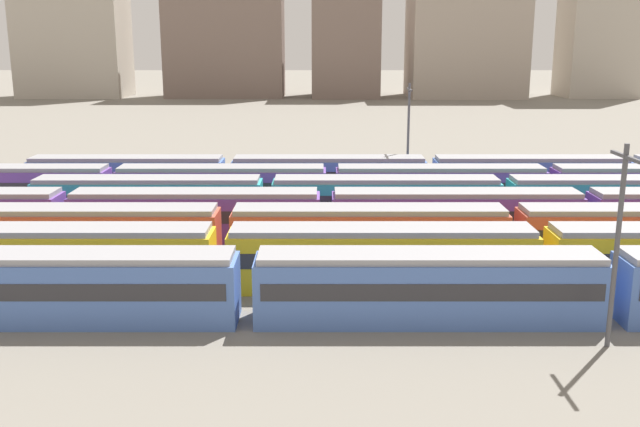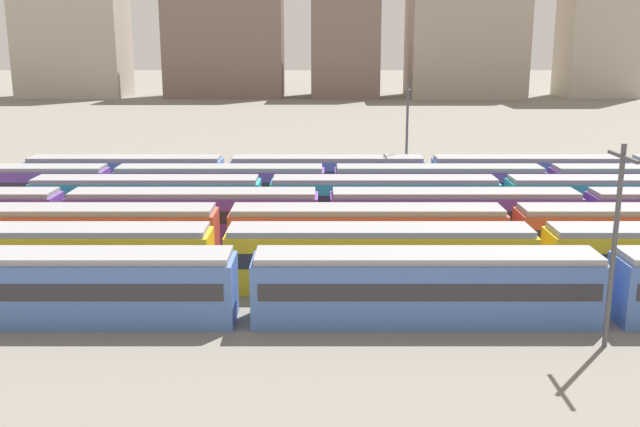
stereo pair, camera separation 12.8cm
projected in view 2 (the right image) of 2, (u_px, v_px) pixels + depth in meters
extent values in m
plane|color=slate|center=(110.00, 240.00, 53.11)|extent=(600.00, 600.00, 0.00)
cube|color=#4C70BC|center=(62.00, 290.00, 37.54)|extent=(18.00, 3.00, 3.40)
cube|color=#2D2D33|center=(61.00, 283.00, 37.45)|extent=(17.20, 3.06, 0.90)
cube|color=#939399|center=(59.00, 256.00, 37.10)|extent=(17.60, 2.70, 0.35)
cube|color=#4C70BC|center=(426.00, 290.00, 37.54)|extent=(18.00, 3.00, 3.40)
cube|color=#2D2D33|center=(426.00, 283.00, 37.45)|extent=(17.20, 3.06, 0.90)
cube|color=#939399|center=(427.00, 256.00, 37.10)|extent=(17.60, 2.70, 0.35)
cube|color=yellow|center=(59.00, 260.00, 42.60)|extent=(18.00, 3.00, 3.40)
cube|color=#2D2D33|center=(58.00, 254.00, 42.50)|extent=(17.20, 3.06, 0.90)
cube|color=#939399|center=(56.00, 230.00, 42.16)|extent=(17.60, 2.70, 0.35)
cube|color=yellow|center=(379.00, 260.00, 42.60)|extent=(18.00, 3.00, 3.40)
cube|color=#2D2D33|center=(379.00, 254.00, 42.50)|extent=(17.20, 3.06, 0.90)
cube|color=#939399|center=(380.00, 230.00, 42.16)|extent=(17.60, 2.70, 0.35)
cube|color=#BC4C38|center=(80.00, 237.00, 47.65)|extent=(18.00, 3.00, 3.40)
cube|color=#2D2D33|center=(80.00, 231.00, 47.56)|extent=(17.20, 3.06, 0.90)
cube|color=#939399|center=(78.00, 209.00, 47.21)|extent=(17.60, 2.70, 0.35)
cube|color=#BC4C38|center=(367.00, 237.00, 47.65)|extent=(18.00, 3.00, 3.40)
cube|color=#2D2D33|center=(367.00, 231.00, 47.56)|extent=(17.20, 3.06, 0.90)
cube|color=#939399|center=(367.00, 209.00, 47.21)|extent=(17.60, 2.70, 0.35)
cube|color=#6B429E|center=(195.00, 218.00, 52.71)|extent=(18.00, 3.00, 3.40)
cube|color=#2D2D33|center=(194.00, 213.00, 52.61)|extent=(17.20, 3.06, 0.90)
cube|color=#939399|center=(194.00, 193.00, 52.27)|extent=(17.60, 2.70, 0.35)
cube|color=#6B429E|center=(454.00, 218.00, 52.71)|extent=(18.00, 3.00, 3.40)
cube|color=#2D2D33|center=(454.00, 213.00, 52.61)|extent=(17.20, 3.06, 0.90)
cube|color=#939399|center=(455.00, 193.00, 52.27)|extent=(17.60, 2.70, 0.35)
cube|color=teal|center=(148.00, 202.00, 57.76)|extent=(18.00, 3.00, 3.40)
cube|color=#2D2D33|center=(147.00, 197.00, 57.67)|extent=(17.20, 3.06, 0.90)
cube|color=#939399|center=(146.00, 179.00, 57.32)|extent=(17.60, 2.70, 0.35)
cube|color=teal|center=(384.00, 202.00, 57.76)|extent=(18.00, 3.00, 3.40)
cube|color=#2D2D33|center=(384.00, 197.00, 57.66)|extent=(17.20, 3.06, 0.90)
cube|color=#939399|center=(384.00, 179.00, 57.32)|extent=(17.60, 2.70, 0.35)
cube|color=teal|center=(620.00, 202.00, 57.76)|extent=(18.00, 3.00, 3.40)
cube|color=#2D2D33|center=(621.00, 197.00, 57.66)|extent=(17.20, 3.06, 0.90)
cube|color=#939399|center=(623.00, 179.00, 57.32)|extent=(17.60, 2.70, 0.35)
cube|color=#6B429E|center=(4.00, 189.00, 62.82)|extent=(18.00, 3.00, 3.40)
cube|color=#2D2D33|center=(3.00, 185.00, 62.72)|extent=(17.20, 3.06, 0.90)
cube|color=#939399|center=(1.00, 168.00, 62.38)|extent=(17.60, 2.70, 0.35)
cube|color=#6B429E|center=(221.00, 189.00, 62.82)|extent=(18.00, 3.00, 3.40)
cube|color=#2D2D33|center=(221.00, 185.00, 62.72)|extent=(17.20, 3.06, 0.90)
cube|color=#939399|center=(220.00, 168.00, 62.38)|extent=(17.60, 2.70, 0.35)
cube|color=#6B429E|center=(438.00, 189.00, 62.82)|extent=(18.00, 3.00, 3.40)
cube|color=#2D2D33|center=(438.00, 185.00, 62.72)|extent=(17.20, 3.06, 0.90)
cube|color=#939399|center=(439.00, 168.00, 62.38)|extent=(17.60, 2.70, 0.35)
cube|color=#4C70BC|center=(126.00, 178.00, 67.87)|extent=(18.00, 3.00, 3.40)
cube|color=#2D2D33|center=(126.00, 174.00, 67.78)|extent=(17.20, 3.06, 0.90)
cube|color=#939399|center=(125.00, 158.00, 67.43)|extent=(17.60, 2.70, 0.35)
cube|color=#4C70BC|center=(328.00, 178.00, 67.87)|extent=(18.00, 3.00, 3.40)
cube|color=#2D2D33|center=(328.00, 174.00, 67.78)|extent=(17.20, 3.06, 0.90)
cube|color=#939399|center=(328.00, 158.00, 67.43)|extent=(17.60, 2.70, 0.35)
cube|color=#4C70BC|center=(529.00, 178.00, 67.87)|extent=(18.00, 3.00, 3.40)
cube|color=#2D2D33|center=(529.00, 174.00, 67.77)|extent=(17.20, 3.06, 0.90)
cube|color=#939399|center=(530.00, 158.00, 67.43)|extent=(17.60, 2.70, 0.35)
cylinder|color=#4C4C51|center=(407.00, 137.00, 69.97)|extent=(0.24, 0.24, 10.33)
cube|color=#47474C|center=(408.00, 89.00, 68.89)|extent=(0.16, 3.20, 0.16)
cylinder|color=#4C4C51|center=(614.00, 248.00, 33.67)|extent=(0.24, 0.24, 9.82)
cube|color=#47474C|center=(623.00, 157.00, 32.66)|extent=(0.16, 3.20, 0.16)
cube|color=#B2A899|center=(71.00, 21.00, 181.41)|extent=(25.96, 16.35, 37.58)
cube|color=#7A665B|center=(224.00, 29.00, 181.86)|extent=(29.39, 15.05, 33.65)
cube|color=#7A665B|center=(345.00, 43.00, 182.63)|extent=(16.75, 19.78, 27.11)
cube|color=#A89989|center=(465.00, 35.00, 182.17)|extent=(28.18, 21.05, 30.96)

